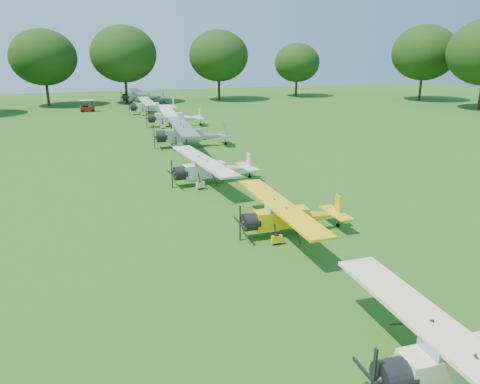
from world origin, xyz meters
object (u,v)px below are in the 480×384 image
Objects in this scene: aircraft_2 at (289,214)px; aircraft_3 at (211,167)px; golf_cart at (87,108)px; aircraft_4 at (189,133)px; aircraft_6 at (151,105)px; aircraft_1 at (466,355)px; aircraft_7 at (142,95)px; aircraft_5 at (173,116)px.

aircraft_2 is 0.94× the size of aircraft_3.
aircraft_4 is at bearing -76.03° from golf_cart.
aircraft_3 is at bearing 97.62° from aircraft_2.
aircraft_6 is at bearing 94.20° from aircraft_4.
aircraft_4 is (-0.52, 23.52, 0.26)m from aircraft_2.
aircraft_2 is 47.82m from aircraft_6.
aircraft_1 is 66.46m from golf_cart.
aircraft_7 is at bearing 89.70° from aircraft_6.
aircraft_5 reaches higher than golf_cart.
aircraft_6 is 10.44m from golf_cart.
golf_cart is (-10.12, 65.69, -0.63)m from aircraft_1.
aircraft_6 is 5.03× the size of golf_cart.
aircraft_7 is at bearing 96.40° from aircraft_5.
aircraft_5 is at bearing 90.87° from aircraft_1.
aircraft_1 is 36.03m from aircraft_4.
aircraft_6 is (0.48, 37.20, 0.07)m from aircraft_3.
aircraft_6 is (-1.20, 60.31, 0.03)m from aircraft_1.
aircraft_5 is at bearing 88.96° from aircraft_2.
golf_cart is at bearing 99.56° from aircraft_1.
golf_cart is at bearing 94.02° from aircraft_3.
aircraft_2 is 0.89× the size of aircraft_6.
aircraft_5 is (1.62, 25.48, 0.11)m from aircraft_3.
aircraft_2 is at bearing 91.13° from aircraft_1.
aircraft_3 is 0.92× the size of aircraft_5.
aircraft_2 is at bearing -85.95° from aircraft_4.
aircraft_5 is 5.21× the size of golf_cart.
aircraft_6 is at bearing -94.03° from aircraft_7.
aircraft_5 is 1.04× the size of aircraft_6.
aircraft_2 reaches higher than golf_cart.
aircraft_4 is (-0.60, 36.02, 0.16)m from aircraft_1.
aircraft_7 is (-1.08, 73.42, 0.19)m from aircraft_1.
golf_cart is (-10.06, 17.10, -0.70)m from aircraft_5.
aircraft_3 is 0.86× the size of aircraft_4.
aircraft_6 reaches higher than aircraft_1.
golf_cart is at bearing -142.95° from aircraft_7.
aircraft_7 is at bearing 36.69° from golf_cart.
aircraft_2 is at bearing -83.13° from golf_cart.
aircraft_1 is 0.94× the size of aircraft_5.
aircraft_7 is at bearing 91.64° from aircraft_1.
aircraft_5 is at bearing 90.33° from aircraft_4.
aircraft_3 is at bearing 94.96° from aircraft_1.
aircraft_6 is (-1.13, 47.80, 0.14)m from aircraft_2.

